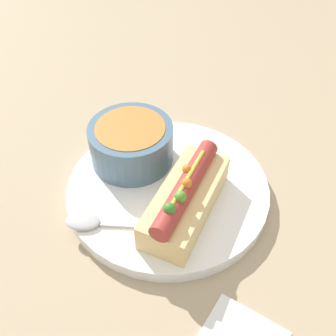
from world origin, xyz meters
The scene contains 5 objects.
ground_plane centered at (0.00, 0.00, 0.00)m, with size 4.00×4.00×0.00m, color tan.
dinner_plate centered at (0.00, 0.00, 0.01)m, with size 0.27×0.27×0.02m.
hot_dog centered at (-0.01, -0.05, 0.04)m, with size 0.17×0.12×0.07m.
soup_bowl centered at (-0.01, 0.07, 0.05)m, with size 0.12×0.12×0.06m.
spoon centered at (-0.11, 0.01, 0.02)m, with size 0.12×0.11×0.01m.
Camera 1 is at (-0.23, -0.28, 0.41)m, focal length 42.00 mm.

